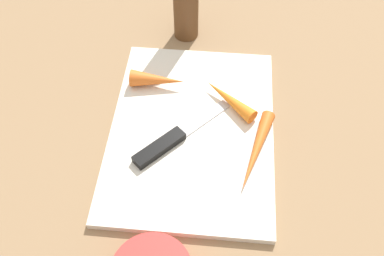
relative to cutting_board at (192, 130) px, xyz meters
The scene contains 6 objects.
ground_plane 0.01m from the cutting_board, ahead, with size 1.40×1.40×0.00m, color #8C6D4C.
cutting_board is the anchor object (origin of this frame).
knife 0.05m from the cutting_board, 135.41° to the left, with size 0.16×0.15×0.01m.
carrot_medium 0.08m from the cutting_board, 45.21° to the right, with size 0.02×0.02×0.11m, color orange.
carrot_longest 0.11m from the cutting_board, 112.27° to the right, with size 0.02×0.02×0.15m, color orange.
carrot_shortest 0.11m from the cutting_board, 37.93° to the left, with size 0.03×0.03×0.09m, color orange.
Camera 1 is at (-0.42, -0.04, 0.57)m, focal length 40.52 mm.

